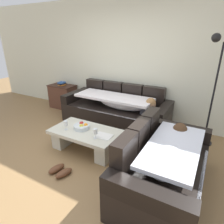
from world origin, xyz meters
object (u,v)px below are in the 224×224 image
at_px(fruit_bowl, 82,126).
at_px(floor_lamp, 212,86).
at_px(book_stack_on_cabinet, 62,84).
at_px(coffee_table, 86,137).
at_px(wine_glass_near_right, 95,132).
at_px(couch_near_window, 163,166).
at_px(side_cabinet, 63,96).
at_px(open_magazine, 104,136).
at_px(wine_glass_near_left, 66,124).
at_px(couch_along_wall, 117,110).
at_px(pair_of_shoes, 60,171).

distance_m(fruit_bowl, floor_lamp, 2.33).
distance_m(book_stack_on_cabinet, floor_lamp, 3.65).
height_order(coffee_table, floor_lamp, floor_lamp).
bearing_deg(wine_glass_near_right, couch_near_window, -6.02).
distance_m(couch_near_window, fruit_bowl, 1.56).
relative_size(couch_near_window, side_cabinet, 2.36).
bearing_deg(open_magazine, book_stack_on_cabinet, 143.55).
distance_m(side_cabinet, floor_lamp, 3.71).
xyz_separation_m(wine_glass_near_left, side_cabinet, (-1.53, 1.59, -0.17)).
bearing_deg(side_cabinet, floor_lamp, -3.43).
bearing_deg(open_magazine, fruit_bowl, 170.79).
height_order(couch_along_wall, floor_lamp, floor_lamp).
distance_m(open_magazine, side_cabinet, 2.67).
height_order(wine_glass_near_right, floor_lamp, floor_lamp).
distance_m(couch_near_window, floor_lamp, 1.72).
bearing_deg(coffee_table, couch_near_window, -10.15).
bearing_deg(floor_lamp, wine_glass_near_right, -137.05).
bearing_deg(coffee_table, floor_lamp, 34.68).
xyz_separation_m(couch_near_window, wine_glass_near_right, (-1.13, 0.12, 0.16)).
distance_m(wine_glass_near_left, book_stack_on_cabinet, 2.21).
relative_size(couch_along_wall, open_magazine, 8.51).
height_order(coffee_table, open_magazine, open_magazine).
bearing_deg(side_cabinet, couch_along_wall, -7.06).
bearing_deg(pair_of_shoes, wine_glass_near_left, 121.46).
relative_size(couch_near_window, wine_glass_near_left, 10.25).
bearing_deg(pair_of_shoes, couch_near_window, 18.42).
relative_size(wine_glass_near_right, side_cabinet, 0.23).
relative_size(fruit_bowl, pair_of_shoes, 0.80).
xyz_separation_m(couch_near_window, floor_lamp, (0.34, 1.49, 0.78)).
xyz_separation_m(couch_along_wall, book_stack_on_cabinet, (-1.82, 0.22, 0.36)).
height_order(couch_along_wall, fruit_bowl, couch_along_wall).
bearing_deg(fruit_bowl, open_magazine, -6.25).
relative_size(couch_near_window, pair_of_shoes, 4.85).
bearing_deg(pair_of_shoes, open_magazine, 64.27).
height_order(couch_near_window, coffee_table, couch_near_window).
xyz_separation_m(couch_along_wall, wine_glass_near_left, (-0.29, -1.36, 0.17)).
height_order(fruit_bowl, wine_glass_near_right, wine_glass_near_right).
bearing_deg(couch_along_wall, open_magazine, -72.08).
bearing_deg(coffee_table, side_cabinet, 141.73).
distance_m(coffee_table, wine_glass_near_left, 0.42).
bearing_deg(couch_near_window, floor_lamp, -12.83).
xyz_separation_m(fruit_bowl, book_stack_on_cabinet, (-1.74, 1.42, 0.27)).
relative_size(couch_along_wall, side_cabinet, 3.31).
xyz_separation_m(fruit_bowl, wine_glass_near_left, (-0.22, -0.17, 0.08)).
bearing_deg(side_cabinet, fruit_bowl, -39.10).
distance_m(fruit_bowl, book_stack_on_cabinet, 2.26).
distance_m(couch_along_wall, open_magazine, 1.31).
relative_size(wine_glass_near_left, floor_lamp, 0.09).
height_order(couch_near_window, book_stack_on_cabinet, couch_near_window).
bearing_deg(wine_glass_near_left, pair_of_shoes, -58.54).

